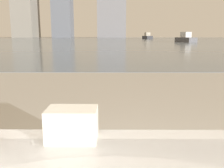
{
  "coord_description": "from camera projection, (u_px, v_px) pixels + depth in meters",
  "views": [
    {
      "loc": [
        0.11,
        -0.21,
        1.07
      ],
      "look_at": [
        0.09,
        2.16,
        0.61
      ],
      "focal_mm": 40.0,
      "sensor_mm": 36.0,
      "label": 1
    }
  ],
  "objects": [
    {
      "name": "towel_stack",
      "position": [
        72.0,
        124.0,
        1.21
      ],
      "size": [
        0.24,
        0.16,
        0.16
      ],
      "color": "silver",
      "rests_on": "bathtub"
    },
    {
      "name": "harbor_water",
      "position": [
        113.0,
        40.0,
        61.25
      ],
      "size": [
        180.0,
        110.0,
        0.01
      ],
      "color": "slate",
      "rests_on": "ground_plane"
    },
    {
      "name": "harbor_boat_0",
      "position": [
        147.0,
        37.0,
        71.71
      ],
      "size": [
        2.51,
        5.16,
        1.85
      ],
      "color": "#2D2D33",
      "rests_on": "harbor_water"
    },
    {
      "name": "harbor_boat_2",
      "position": [
        186.0,
        39.0,
        38.68
      ],
      "size": [
        2.54,
        4.38,
        1.56
      ],
      "color": "#4C4C51",
      "rests_on": "harbor_water"
    }
  ]
}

